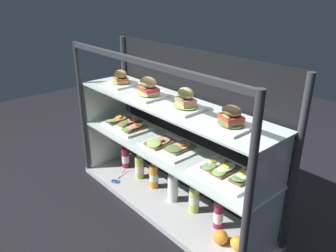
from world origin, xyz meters
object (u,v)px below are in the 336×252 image
at_px(juice_bottle_front_right_end, 139,166).
at_px(kitchen_scissors, 117,179).
at_px(plated_roll_sandwich_mid_left, 185,102).
at_px(juice_bottle_front_second, 194,199).
at_px(open_sandwich_tray_center, 128,124).
at_px(orange_fruit_near_left_post, 220,237).
at_px(juice_bottle_near_post, 154,175).
at_px(plated_roll_sandwich_mid_right, 121,80).
at_px(open_sandwich_tray_right_of_center, 226,172).
at_px(plated_roll_sandwich_right_of_center, 148,89).
at_px(juice_bottle_front_left_end, 125,157).
at_px(open_sandwich_tray_near_left_corner, 169,146).
at_px(juice_bottle_back_left, 219,214).
at_px(juice_bottle_back_right, 173,187).
at_px(plated_roll_sandwich_left_of_center, 231,120).
at_px(orange_fruit_beside_bottles, 237,243).

relative_size(juice_bottle_front_right_end, kitchen_scissors, 1.18).
relative_size(plated_roll_sandwich_mid_left, juice_bottle_front_second, 0.80).
relative_size(open_sandwich_tray_center, orange_fruit_near_left_post, 4.13).
xyz_separation_m(open_sandwich_tray_center, kitchen_scissors, (0.01, -0.13, -0.40)).
bearing_deg(juice_bottle_near_post, juice_bottle_front_right_end, 179.67).
relative_size(juice_bottle_near_post, juice_bottle_front_second, 1.04).
bearing_deg(plated_roll_sandwich_mid_right, open_sandwich_tray_right_of_center, 1.71).
xyz_separation_m(plated_roll_sandwich_right_of_center, open_sandwich_tray_right_of_center, (0.60, 0.05, -0.33)).
distance_m(plated_roll_sandwich_mid_left, juice_bottle_front_left_end, 0.97).
xyz_separation_m(open_sandwich_tray_near_left_corner, open_sandwich_tray_right_of_center, (0.44, 0.02, 0.00)).
height_order(juice_bottle_near_post, juice_bottle_back_left, juice_bottle_near_post).
distance_m(plated_roll_sandwich_mid_left, juice_bottle_near_post, 0.73).
distance_m(juice_bottle_back_right, kitchen_scissors, 0.49).
xyz_separation_m(juice_bottle_near_post, juice_bottle_back_left, (0.58, 0.02, -0.01)).
height_order(open_sandwich_tray_right_of_center, orange_fruit_near_left_post, open_sandwich_tray_right_of_center).
xyz_separation_m(plated_roll_sandwich_mid_right, plated_roll_sandwich_left_of_center, (0.97, -0.02, 0.00)).
height_order(orange_fruit_beside_bottles, kitchen_scissors, orange_fruit_beside_bottles).
bearing_deg(plated_roll_sandwich_mid_left, plated_roll_sandwich_left_of_center, -1.31).
distance_m(open_sandwich_tray_right_of_center, juice_bottle_back_left, 0.32).
relative_size(plated_roll_sandwich_right_of_center, plated_roll_sandwich_mid_left, 1.02).
bearing_deg(juice_bottle_back_left, plated_roll_sandwich_right_of_center, -172.19).
bearing_deg(juice_bottle_back_right, open_sandwich_tray_near_left_corner, -141.99).
relative_size(open_sandwich_tray_center, juice_bottle_front_right_end, 1.46).
bearing_deg(plated_roll_sandwich_left_of_center, plated_roll_sandwich_mid_right, 178.80).
distance_m(plated_roll_sandwich_right_of_center, juice_bottle_near_post, 0.65).
bearing_deg(kitchen_scissors, juice_bottle_back_right, 17.54).
xyz_separation_m(juice_bottle_front_left_end, juice_bottle_back_right, (0.57, -0.01, 0.02)).
height_order(open_sandwich_tray_right_of_center, juice_bottle_front_right_end, open_sandwich_tray_right_of_center).
bearing_deg(open_sandwich_tray_right_of_center, plated_roll_sandwich_left_of_center, -51.88).
relative_size(open_sandwich_tray_center, juice_bottle_front_left_end, 1.54).
relative_size(plated_roll_sandwich_right_of_center, juice_bottle_front_left_end, 0.84).
bearing_deg(plated_roll_sandwich_right_of_center, juice_bottle_back_right, 16.67).
height_order(plated_roll_sandwich_right_of_center, orange_fruit_near_left_post, plated_roll_sandwich_right_of_center).
bearing_deg(open_sandwich_tray_near_left_corner, juice_bottle_front_left_end, 177.03).
height_order(juice_bottle_front_right_end, orange_fruit_beside_bottles, juice_bottle_front_right_end).
height_order(plated_roll_sandwich_mid_left, orange_fruit_beside_bottles, plated_roll_sandwich_mid_left).
bearing_deg(juice_bottle_back_right, plated_roll_sandwich_left_of_center, -5.65).
relative_size(open_sandwich_tray_right_of_center, kitchen_scissors, 1.71).
relative_size(plated_roll_sandwich_right_of_center, open_sandwich_tray_right_of_center, 0.55).
relative_size(plated_roll_sandwich_mid_right, juice_bottle_front_right_end, 0.85).
distance_m(plated_roll_sandwich_mid_right, juice_bottle_back_right, 0.81).
distance_m(plated_roll_sandwich_left_of_center, orange_fruit_near_left_post, 0.69).
bearing_deg(juice_bottle_front_second, juice_bottle_front_left_end, -179.20).
bearing_deg(kitchen_scissors, open_sandwich_tray_center, 96.07).
bearing_deg(juice_bottle_back_left, juice_bottle_near_post, -178.11).
xyz_separation_m(plated_roll_sandwich_left_of_center, juice_bottle_back_right, (-0.46, 0.05, -0.63)).
bearing_deg(orange_fruit_beside_bottles, open_sandwich_tray_right_of_center, 164.55).
relative_size(plated_roll_sandwich_mid_right, juice_bottle_back_right, 0.79).
xyz_separation_m(juice_bottle_near_post, orange_fruit_beside_bottles, (0.77, -0.04, -0.06)).
relative_size(juice_bottle_back_right, orange_fruit_near_left_post, 3.04).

